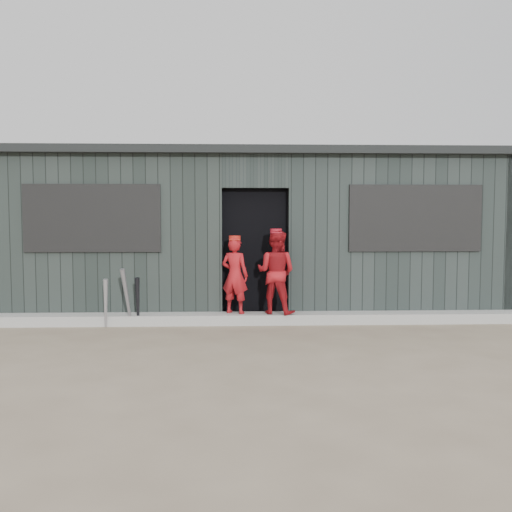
{
  "coord_description": "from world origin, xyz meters",
  "views": [
    {
      "loc": [
        -0.32,
        -6.48,
        1.58
      ],
      "look_at": [
        0.0,
        1.8,
        1.0
      ],
      "focal_mm": 40.0,
      "sensor_mm": 36.0,
      "label": 1
    }
  ],
  "objects_px": {
    "bat_mid": "(127,298)",
    "player_red_right": "(276,272)",
    "player_red_left": "(235,275)",
    "bat_right": "(138,302)",
    "player_grey_back": "(271,277)",
    "bat_left": "(106,303)",
    "dugout": "(252,233)"
  },
  "relations": [
    {
      "from": "bat_left",
      "to": "player_grey_back",
      "type": "relative_size",
      "value": 0.56
    },
    {
      "from": "dugout",
      "to": "player_grey_back",
      "type": "bearing_deg",
      "value": -76.0
    },
    {
      "from": "bat_right",
      "to": "dugout",
      "type": "height_order",
      "value": "dugout"
    },
    {
      "from": "bat_left",
      "to": "dugout",
      "type": "height_order",
      "value": "dugout"
    },
    {
      "from": "bat_left",
      "to": "bat_right",
      "type": "bearing_deg",
      "value": 12.32
    },
    {
      "from": "player_red_left",
      "to": "player_grey_back",
      "type": "xyz_separation_m",
      "value": [
        0.57,
        0.59,
        -0.08
      ]
    },
    {
      "from": "bat_right",
      "to": "player_red_left",
      "type": "height_order",
      "value": "player_red_left"
    },
    {
      "from": "bat_right",
      "to": "player_grey_back",
      "type": "relative_size",
      "value": 0.57
    },
    {
      "from": "player_red_right",
      "to": "player_grey_back",
      "type": "xyz_separation_m",
      "value": [
        -0.03,
        0.63,
        -0.14
      ]
    },
    {
      "from": "bat_mid",
      "to": "player_red_left",
      "type": "xyz_separation_m",
      "value": [
        1.53,
        0.27,
        0.28
      ]
    },
    {
      "from": "player_grey_back",
      "to": "dugout",
      "type": "distance_m",
      "value": 1.28
    },
    {
      "from": "player_red_left",
      "to": "bat_left",
      "type": "bearing_deg",
      "value": 33.17
    },
    {
      "from": "bat_mid",
      "to": "player_red_right",
      "type": "distance_m",
      "value": 2.17
    },
    {
      "from": "bat_right",
      "to": "player_red_right",
      "type": "bearing_deg",
      "value": 4.3
    },
    {
      "from": "player_red_left",
      "to": "bat_right",
      "type": "bearing_deg",
      "value": 32.06
    },
    {
      "from": "bat_mid",
      "to": "dugout",
      "type": "relative_size",
      "value": 0.1
    },
    {
      "from": "bat_right",
      "to": "player_red_right",
      "type": "height_order",
      "value": "player_red_right"
    },
    {
      "from": "bat_right",
      "to": "player_grey_back",
      "type": "height_order",
      "value": "player_grey_back"
    },
    {
      "from": "bat_mid",
      "to": "player_red_right",
      "type": "relative_size",
      "value": 0.71
    },
    {
      "from": "bat_mid",
      "to": "player_red_left",
      "type": "bearing_deg",
      "value": 9.92
    },
    {
      "from": "bat_right",
      "to": "player_grey_back",
      "type": "xyz_separation_m",
      "value": [
        1.96,
        0.78,
        0.27
      ]
    },
    {
      "from": "bat_mid",
      "to": "player_red_right",
      "type": "bearing_deg",
      "value": 6.16
    },
    {
      "from": "bat_mid",
      "to": "bat_right",
      "type": "xyz_separation_m",
      "value": [
        0.14,
        0.08,
        -0.07
      ]
    },
    {
      "from": "bat_right",
      "to": "player_red_right",
      "type": "xyz_separation_m",
      "value": [
        1.99,
        0.15,
        0.41
      ]
    },
    {
      "from": "bat_left",
      "to": "dugout",
      "type": "xyz_separation_m",
      "value": [
        2.13,
        1.93,
        0.93
      ]
    },
    {
      "from": "bat_right",
      "to": "player_grey_back",
      "type": "bearing_deg",
      "value": 21.64
    },
    {
      "from": "player_red_left",
      "to": "player_red_right",
      "type": "distance_m",
      "value": 0.61
    },
    {
      "from": "bat_left",
      "to": "bat_mid",
      "type": "relative_size",
      "value": 0.81
    },
    {
      "from": "player_red_right",
      "to": "dugout",
      "type": "bearing_deg",
      "value": -55.5
    },
    {
      "from": "bat_mid",
      "to": "player_red_left",
      "type": "relative_size",
      "value": 0.77
    },
    {
      "from": "bat_right",
      "to": "player_grey_back",
      "type": "distance_m",
      "value": 2.13
    },
    {
      "from": "player_red_left",
      "to": "dugout",
      "type": "distance_m",
      "value": 1.78
    }
  ]
}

